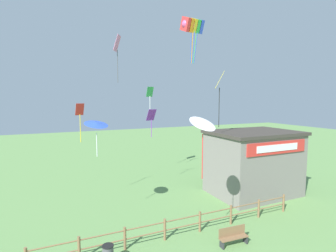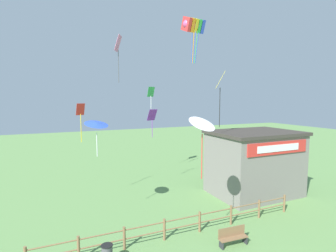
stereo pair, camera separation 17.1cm
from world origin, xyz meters
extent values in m
cylinder|color=brown|center=(-5.51, 7.22, 0.59)|extent=(0.14, 0.14, 1.19)
cylinder|color=brown|center=(-3.30, 7.22, 0.59)|extent=(0.14, 0.14, 1.19)
cylinder|color=brown|center=(-1.10, 7.22, 0.59)|extent=(0.14, 0.14, 1.19)
cylinder|color=brown|center=(1.10, 7.22, 0.59)|extent=(0.14, 0.14, 1.19)
cylinder|color=brown|center=(3.30, 7.22, 0.59)|extent=(0.14, 0.14, 1.19)
cylinder|color=brown|center=(5.51, 7.22, 0.59)|extent=(0.14, 0.14, 1.19)
cylinder|color=brown|center=(7.71, 7.22, 0.59)|extent=(0.14, 0.14, 1.19)
cylinder|color=brown|center=(0.00, 7.22, 1.01)|extent=(15.42, 0.07, 0.07)
cylinder|color=brown|center=(0.00, 7.22, 0.53)|extent=(15.42, 0.07, 0.07)
cube|color=slate|center=(8.26, 10.83, 2.42)|extent=(6.50, 4.69, 4.84)
cube|color=#38332D|center=(8.26, 10.83, 4.96)|extent=(6.80, 4.99, 0.24)
cube|color=red|center=(8.26, 8.45, 4.14)|extent=(5.53, 0.08, 0.90)
cube|color=silver|center=(8.26, 8.40, 4.14)|extent=(3.90, 0.04, 0.49)
cube|color=brown|center=(1.96, 5.24, 0.42)|extent=(1.62, 0.49, 0.05)
cube|color=brown|center=(1.97, 5.42, 0.70)|extent=(1.60, 0.14, 0.49)
cube|color=#2D2D33|center=(1.24, 5.29, 0.20)|extent=(0.08, 0.36, 0.40)
cube|color=#2D2D33|center=(2.68, 5.20, 0.20)|extent=(0.08, 0.36, 0.40)
cylinder|color=black|center=(-4.35, 6.26, 0.97)|extent=(0.54, 0.54, 0.04)
ellipsoid|color=#E54C8C|center=(5.88, 16.72, 14.44)|extent=(2.28, 1.70, 1.53)
cube|color=red|center=(5.15, 16.66, 14.44)|extent=(0.43, 1.58, 1.56)
cube|color=orange|center=(5.51, 16.69, 14.44)|extent=(0.43, 1.58, 1.56)
cube|color=yellow|center=(5.88, 16.72, 14.44)|extent=(0.43, 1.58, 1.56)
cube|color=green|center=(6.25, 16.75, 14.44)|extent=(0.43, 1.58, 1.56)
cube|color=blue|center=(6.61, 16.78, 14.44)|extent=(0.43, 1.58, 1.56)
cylinder|color=blue|center=(5.65, 16.54, 12.43)|extent=(0.25, 0.44, 2.92)
cylinder|color=orange|center=(5.79, 16.53, 12.43)|extent=(0.15, 0.46, 2.92)
cylinder|color=blue|center=(5.93, 16.53, 12.43)|extent=(0.05, 0.46, 2.92)
cylinder|color=green|center=(6.07, 16.54, 12.43)|extent=(0.15, 0.46, 2.92)
cylinder|color=blue|center=(6.20, 16.55, 12.43)|extent=(0.25, 0.44, 2.92)
cube|color=pink|center=(-1.22, 16.57, 12.17)|extent=(0.84, 1.05, 1.27)
cylinder|color=#4C4C51|center=(-1.22, 16.57, 10.30)|extent=(0.05, 0.05, 2.67)
cube|color=red|center=(-4.58, 13.95, 6.90)|extent=(0.64, 0.42, 0.82)
cylinder|color=yellow|center=(-4.58, 13.95, 5.58)|extent=(0.05, 0.05, 1.98)
cone|color=white|center=(0.47, 6.03, 6.42)|extent=(1.70, 1.62, 0.75)
cylinder|color=red|center=(0.47, 6.03, 4.70)|extent=(0.05, 0.05, 2.31)
cone|color=blue|center=(-4.03, 10.53, 6.18)|extent=(1.79, 1.77, 0.49)
cylinder|color=silver|center=(-4.03, 10.53, 4.91)|extent=(0.05, 0.05, 1.41)
cube|color=purple|center=(1.22, 15.26, 6.31)|extent=(0.84, 0.64, 0.95)
cylinder|color=purple|center=(1.22, 15.26, 5.16)|extent=(0.05, 0.05, 1.46)
cube|color=yellow|center=(4.93, 10.93, 9.00)|extent=(1.09, 1.19, 1.23)
cylinder|color=black|center=(4.93, 10.93, 6.99)|extent=(0.05, 0.05, 2.91)
cube|color=green|center=(2.12, 17.96, 8.30)|extent=(0.74, 0.45, 0.92)
cylinder|color=white|center=(2.12, 17.96, 7.31)|extent=(0.05, 0.05, 1.22)
camera|label=1|loc=(-6.54, -5.12, 7.57)|focal=28.00mm
camera|label=2|loc=(-6.38, -5.19, 7.57)|focal=28.00mm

